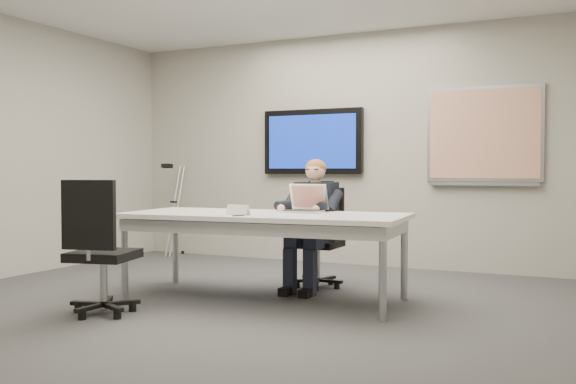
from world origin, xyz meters
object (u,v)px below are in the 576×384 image
at_px(conference_table, 264,223).
at_px(office_chair_far, 319,256).
at_px(office_chair_near, 101,273).
at_px(laptop, 305,205).
at_px(seated_person, 310,238).

bearing_deg(conference_table, office_chair_far, 71.44).
height_order(conference_table, office_chair_near, office_chair_near).
height_order(conference_table, office_chair_far, office_chair_far).
bearing_deg(office_chair_far, laptop, -82.04).
xyz_separation_m(conference_table, laptop, (0.27, 0.28, 0.15)).
distance_m(conference_table, office_chair_near, 1.46).
height_order(seated_person, laptop, seated_person).
xyz_separation_m(conference_table, seated_person, (0.20, 0.56, -0.17)).
bearing_deg(office_chair_far, office_chair_near, -119.53).
bearing_deg(conference_table, seated_person, 66.00).
distance_m(office_chair_far, seated_person, 0.31).
bearing_deg(laptop, office_chair_far, 96.25).
height_order(conference_table, seated_person, seated_person).
relative_size(office_chair_near, seated_person, 0.86).
xyz_separation_m(office_chair_far, office_chair_near, (-1.07, -1.90, 0.03)).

